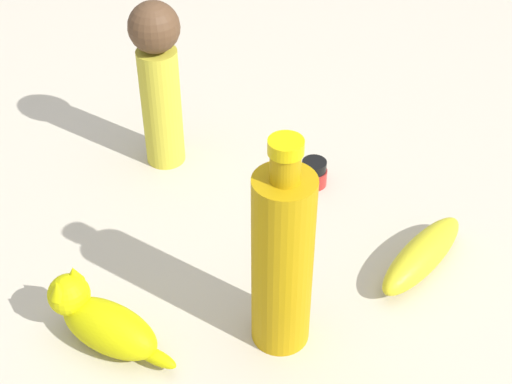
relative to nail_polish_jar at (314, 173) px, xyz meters
The scene contains 6 objects.
ground 0.15m from the nail_polish_jar, 86.42° to the left, with size 2.00×2.00×0.00m, color #BCB29E.
nail_polish_jar is the anchor object (origin of this frame).
cat_figurine 0.37m from the nail_polish_jar, 77.87° to the left, with size 0.15×0.05×0.08m.
person_figure_adult 0.24m from the nail_polish_jar, 13.86° to the left, with size 0.07×0.07×0.24m.
bottle_tall 0.29m from the nail_polish_jar, 108.19° to the left, with size 0.06×0.06×0.26m.
banana 0.20m from the nail_polish_jar, 155.54° to the left, with size 0.16×0.04×0.04m, color gold.
Camera 1 is at (-0.33, 0.59, 0.64)m, focal length 52.08 mm.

